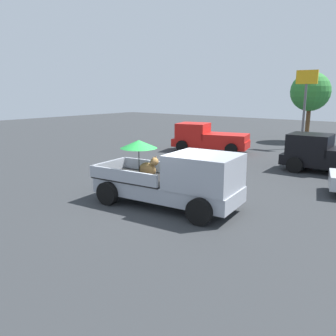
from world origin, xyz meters
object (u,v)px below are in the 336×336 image
(pickup_truck_far, at_px, (331,155))
(motel_sign, at_px, (306,94))
(pickup_truck_red, at_px, (207,138))
(pickup_truck_main, at_px, (177,179))

(pickup_truck_far, height_order, motel_sign, motel_sign)
(pickup_truck_red, distance_m, motel_sign, 7.30)
(pickup_truck_far, bearing_deg, pickup_truck_red, -14.36)
(pickup_truck_red, xyz_separation_m, motel_sign, (4.44, 5.08, 2.78))
(pickup_truck_main, distance_m, pickup_truck_red, 11.41)
(pickup_truck_red, height_order, pickup_truck_far, same)
(pickup_truck_main, distance_m, pickup_truck_far, 9.01)
(pickup_truck_main, bearing_deg, pickup_truck_red, 110.38)
(pickup_truck_main, relative_size, motel_sign, 1.00)
(motel_sign, bearing_deg, pickup_truck_far, -63.08)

